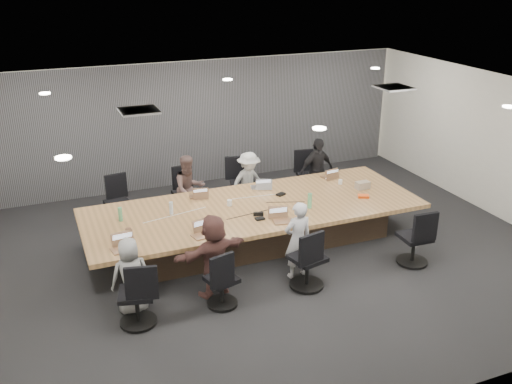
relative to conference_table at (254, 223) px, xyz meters
name	(u,v)px	position (x,y,z in m)	size (l,w,h in m)	color
floor	(265,255)	(0.00, -0.50, -0.40)	(10.00, 8.00, 0.00)	black
ceiling	(266,98)	(0.00, -0.50, 2.40)	(10.00, 8.00, 0.00)	white
wall_back	(196,123)	(0.00, 3.50, 1.00)	(10.00, 2.80, 0.00)	silver
wall_front	(411,305)	(0.00, -4.50, 1.00)	(10.00, 2.80, 0.00)	silver
wall_right	(498,147)	(5.00, -0.50, 1.00)	(8.00, 2.80, 0.00)	silver
curtain	(197,124)	(0.00, 3.42, 1.00)	(9.80, 0.04, 2.80)	#5A5A5E
conference_table	(254,223)	(0.00, 0.00, 0.00)	(6.00, 2.20, 0.74)	#423124
chair_0	(118,207)	(-2.15, 1.70, -0.01)	(0.53, 0.53, 0.78)	black
chair_1	(185,197)	(-0.81, 1.70, -0.01)	(0.52, 0.52, 0.78)	black
chair_2	(243,187)	(0.43, 1.70, 0.03)	(0.59, 0.59, 0.87)	black
chair_3	(309,179)	(1.97, 1.70, -0.01)	(0.53, 0.53, 0.79)	black
chair_4	(136,298)	(-2.46, -1.70, 0.01)	(0.56, 0.56, 0.83)	black
chair_5	(222,284)	(-1.19, -1.70, -0.04)	(0.49, 0.49, 0.73)	black
chair_6	(307,263)	(0.22, -1.70, 0.02)	(0.57, 0.57, 0.85)	black
chair_7	(414,241)	(2.23, -1.70, 0.01)	(0.56, 0.56, 0.83)	black
person_1	(189,189)	(-0.81, 1.35, 0.28)	(0.67, 0.52, 1.37)	brown
laptop_1	(197,196)	(-0.81, 0.80, 0.35)	(0.28, 0.20, 0.02)	#8C6647
person_2	(249,183)	(0.43, 1.35, 0.24)	(0.83, 0.48, 1.29)	#A7A8A7
laptop_2	(259,187)	(0.43, 0.80, 0.35)	(0.31, 0.22, 0.02)	#B2B2B7
person_3	(317,170)	(1.97, 1.35, 0.30)	(0.82, 0.34, 1.40)	black
laptop_3	(329,177)	(1.97, 0.80, 0.35)	(0.31, 0.21, 0.02)	#8C6647
person_4	(131,276)	(-2.46, -1.35, 0.19)	(0.57, 0.37, 1.17)	gray
laptop_4	(123,249)	(-2.46, -0.80, 0.35)	(0.35, 0.24, 0.02)	#8C6647
person_5	(214,255)	(-1.19, -1.35, 0.26)	(1.23, 0.39, 1.32)	brown
laptop_5	(203,235)	(-1.19, -0.80, 0.35)	(0.34, 0.23, 0.02)	#8C6647
person_6	(298,240)	(0.22, -1.35, 0.25)	(0.48, 0.31, 1.31)	#BBBAC0
laptop_6	(284,221)	(0.22, -0.80, 0.35)	(0.34, 0.23, 0.02)	#8C6647
bottle_green_left	(120,214)	(-2.31, 0.27, 0.46)	(0.07, 0.07, 0.24)	#56A26B
bottle_green_right	(310,201)	(0.89, -0.44, 0.48)	(0.08, 0.08, 0.27)	#56A26B
bottle_clear	(171,208)	(-1.45, 0.22, 0.45)	(0.07, 0.07, 0.22)	silver
cup_white_far	(230,203)	(-0.39, 0.19, 0.39)	(0.09, 0.09, 0.11)	white
cup_white_near	(340,182)	(1.98, 0.37, 0.39)	(0.07, 0.07, 0.09)	white
mug_brown	(128,232)	(-2.29, -0.33, 0.40)	(0.09, 0.09, 0.11)	brown
mic_left	(260,219)	(-0.12, -0.56, 0.35)	(0.15, 0.10, 0.03)	black
mic_right	(281,194)	(0.66, 0.29, 0.36)	(0.17, 0.11, 0.03)	black
stapler	(258,214)	(-0.08, -0.41, 0.37)	(0.17, 0.04, 0.07)	black
canvas_bag	(363,185)	(2.25, 0.01, 0.41)	(0.26, 0.16, 0.14)	tan
snack_packet	(363,196)	(2.03, -0.38, 0.36)	(0.20, 0.13, 0.04)	#E7460B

